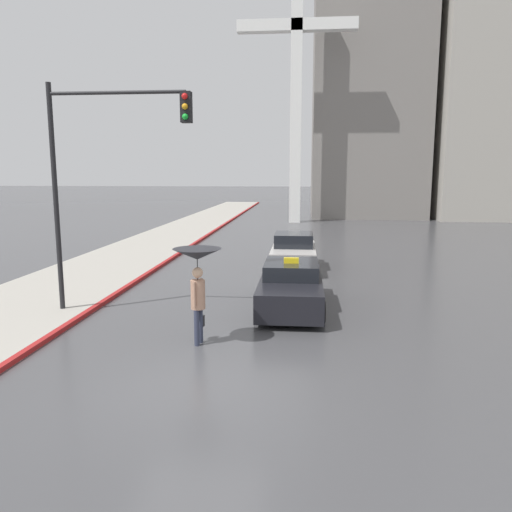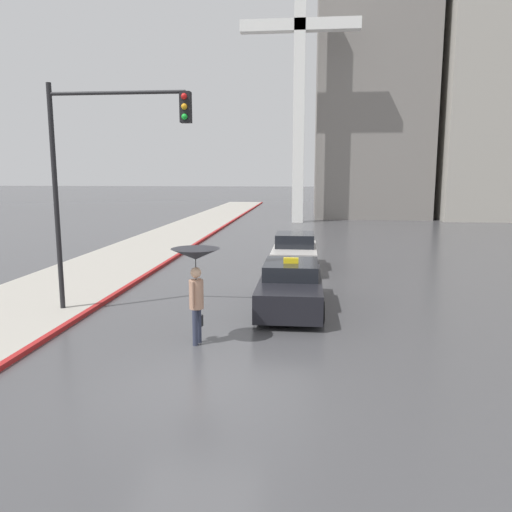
{
  "view_description": "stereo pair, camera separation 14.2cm",
  "coord_description": "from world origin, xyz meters",
  "views": [
    {
      "loc": [
        1.94,
        -8.68,
        3.97
      ],
      "look_at": [
        0.49,
        6.81,
        1.4
      ],
      "focal_mm": 35.0,
      "sensor_mm": 36.0,
      "label": 1
    },
    {
      "loc": [
        2.08,
        -8.67,
        3.97
      ],
      "look_at": [
        0.49,
        6.81,
        1.4
      ],
      "focal_mm": 35.0,
      "sensor_mm": 36.0,
      "label": 2
    }
  ],
  "objects": [
    {
      "name": "sedan_red",
      "position": [
        1.58,
        12.09,
        0.69
      ],
      "size": [
        1.91,
        4.25,
        1.5
      ],
      "rotation": [
        0.0,
        0.0,
        3.14
      ],
      "color": "#B7B2AD",
      "rests_on": "ground_plane"
    },
    {
      "name": "monument_cross",
      "position": [
        1.27,
        32.75,
        12.14
      ],
      "size": [
        9.41,
        0.9,
        21.4
      ],
      "color": "white",
      "rests_on": "ground_plane"
    },
    {
      "name": "traffic_light",
      "position": [
        -3.47,
        4.74,
        4.44
      ],
      "size": [
        3.99,
        0.38,
        6.41
      ],
      "color": "black",
      "rests_on": "ground_plane"
    },
    {
      "name": "pedestrian_with_umbrella",
      "position": [
        -0.45,
        2.42,
        1.85
      ],
      "size": [
        1.13,
        1.13,
        2.28
      ],
      "rotation": [
        0.0,
        0.0,
        1.37
      ],
      "color": "#2D3347",
      "rests_on": "ground_plane"
    },
    {
      "name": "taxi",
      "position": [
        1.63,
        5.86,
        0.65
      ],
      "size": [
        1.91,
        4.64,
        1.53
      ],
      "rotation": [
        0.0,
        0.0,
        3.14
      ],
      "color": "black",
      "rests_on": "ground_plane"
    },
    {
      "name": "ground_plane",
      "position": [
        0.0,
        0.0,
        0.0
      ],
      "size": [
        300.0,
        300.0,
        0.0
      ],
      "primitive_type": "plane",
      "color": "#424244"
    }
  ]
}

